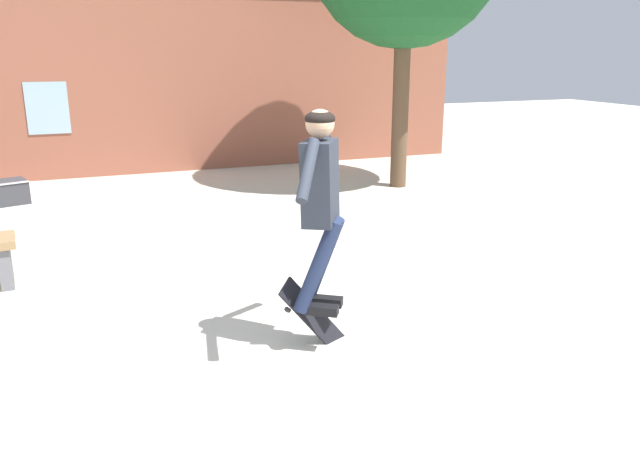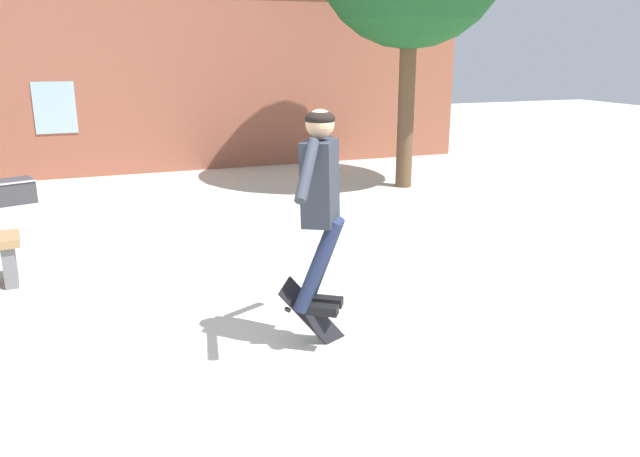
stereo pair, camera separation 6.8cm
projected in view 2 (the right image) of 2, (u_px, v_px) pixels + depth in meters
ground_plane at (373, 385)px, 4.39m from camera, size 40.00×40.00×0.00m
building_backdrop at (178, 65)px, 11.69m from camera, size 12.29×0.52×4.59m
skater at (320, 194)px, 4.60m from camera, size 0.72×1.01×1.54m
skateboard_flipping at (318, 321)px, 4.97m from camera, size 0.67×0.21×0.78m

